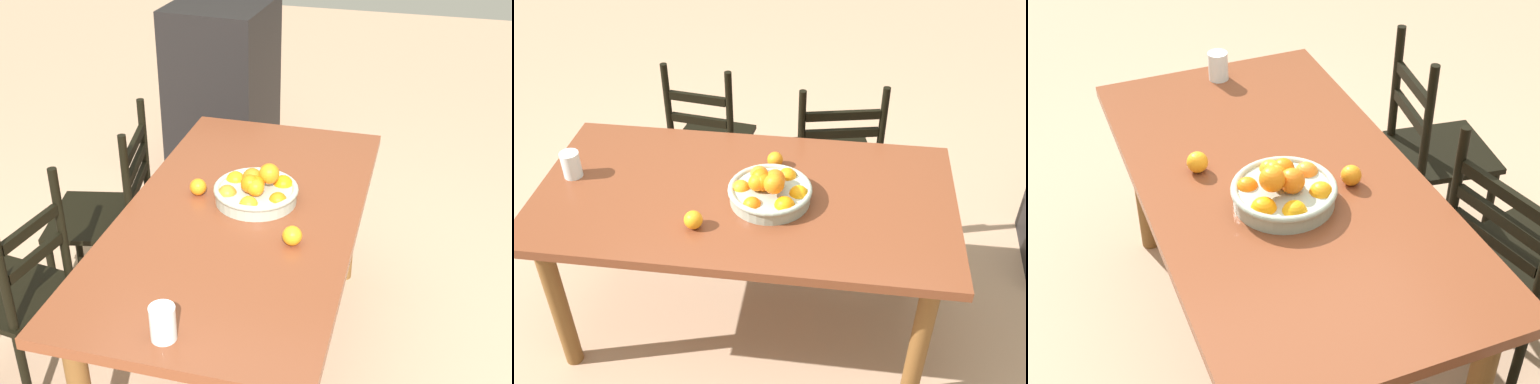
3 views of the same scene
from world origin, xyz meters
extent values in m
plane|color=tan|center=(0.00, 0.00, 0.00)|extent=(12.00, 12.00, 0.00)
cube|color=brown|center=(0.00, 0.00, 0.74)|extent=(1.71, 0.90, 0.04)
cylinder|color=brown|center=(-0.74, -0.34, 0.36)|extent=(0.08, 0.08, 0.72)
cylinder|color=brown|center=(0.74, -0.34, 0.36)|extent=(0.08, 0.08, 0.72)
cylinder|color=brown|center=(-0.74, 0.34, 0.36)|extent=(0.08, 0.08, 0.72)
cylinder|color=brown|center=(0.74, 0.34, 0.36)|extent=(0.08, 0.08, 0.72)
cube|color=black|center=(-0.33, 0.86, 0.45)|extent=(0.44, 0.44, 0.03)
cylinder|color=black|center=(-0.14, 1.00, 0.22)|extent=(0.04, 0.04, 0.44)
cylinder|color=black|center=(-0.47, 1.05, 0.22)|extent=(0.04, 0.04, 0.44)
cylinder|color=black|center=(-0.19, 0.67, 0.22)|extent=(0.04, 0.04, 0.44)
cylinder|color=black|center=(-0.52, 0.72, 0.22)|extent=(0.04, 0.04, 0.44)
cylinder|color=black|center=(-0.19, 0.67, 0.72)|extent=(0.04, 0.04, 0.50)
cylinder|color=black|center=(-0.52, 0.72, 0.72)|extent=(0.04, 0.04, 0.50)
cube|color=black|center=(-0.35, 0.69, 0.67)|extent=(0.30, 0.07, 0.04)
cube|color=black|center=(-0.35, 0.69, 0.80)|extent=(0.30, 0.07, 0.04)
cube|color=black|center=(0.33, 0.80, 0.42)|extent=(0.53, 0.53, 0.03)
cylinder|color=black|center=(0.48, 1.03, 0.20)|extent=(0.04, 0.04, 0.41)
cylinder|color=black|center=(0.10, 0.95, 0.20)|extent=(0.04, 0.04, 0.41)
cylinder|color=black|center=(0.57, 0.65, 0.20)|extent=(0.04, 0.04, 0.41)
cylinder|color=black|center=(0.18, 0.56, 0.20)|extent=(0.04, 0.04, 0.41)
cylinder|color=black|center=(0.57, 0.65, 0.69)|extent=(0.04, 0.04, 0.51)
cylinder|color=black|center=(0.18, 0.56, 0.69)|extent=(0.04, 0.04, 0.51)
cube|color=black|center=(0.38, 0.60, 0.61)|extent=(0.35, 0.10, 0.04)
cube|color=black|center=(0.38, 0.60, 0.71)|extent=(0.35, 0.10, 0.04)
cube|color=black|center=(0.38, 0.60, 0.81)|extent=(0.35, 0.10, 0.04)
cylinder|color=#9FA896|center=(0.11, -0.03, 0.79)|extent=(0.32, 0.32, 0.05)
torus|color=#9FA896|center=(0.11, -0.03, 0.82)|extent=(0.34, 0.34, 0.02)
sphere|color=orange|center=(0.22, -0.04, 0.81)|extent=(0.08, 0.08, 0.08)
sphere|color=orange|center=(0.17, 0.07, 0.81)|extent=(0.08, 0.08, 0.08)
sphere|color=orange|center=(0.05, 0.07, 0.81)|extent=(0.08, 0.08, 0.08)
sphere|color=orange|center=(-0.01, -0.03, 0.81)|extent=(0.07, 0.07, 0.07)
sphere|color=orange|center=(0.05, -0.13, 0.81)|extent=(0.07, 0.07, 0.07)
sphere|color=orange|center=(0.18, -0.13, 0.81)|extent=(0.08, 0.08, 0.08)
sphere|color=orange|center=(0.13, -0.08, 0.88)|extent=(0.08, 0.08, 0.08)
sphere|color=orange|center=(0.07, -0.02, 0.86)|extent=(0.07, 0.07, 0.07)
sphere|color=orange|center=(0.08, -0.04, 0.85)|extent=(0.07, 0.07, 0.07)
sphere|color=orange|center=(0.06, -0.04, 0.85)|extent=(0.07, 0.07, 0.07)
sphere|color=orange|center=(0.13, -0.01, 0.85)|extent=(0.08, 0.08, 0.08)
sphere|color=orange|center=(-0.15, -0.24, 0.80)|extent=(0.07, 0.07, 0.07)
sphere|color=orange|center=(0.10, 0.21, 0.80)|extent=(0.07, 0.07, 0.07)
cylinder|color=silver|center=(-0.74, 0.02, 0.82)|extent=(0.08, 0.08, 0.11)
camera|label=1|loc=(-2.16, -0.64, 2.14)|focal=48.06mm
camera|label=2|loc=(0.36, -1.92, 2.25)|focal=42.29mm
camera|label=3|loc=(1.84, -0.72, 2.22)|focal=52.57mm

